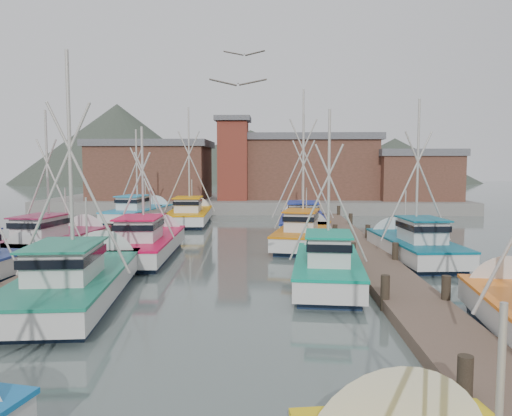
{
  "coord_description": "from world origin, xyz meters",
  "views": [
    {
      "loc": [
        2.33,
        -18.43,
        4.87
      ],
      "look_at": [
        1.33,
        7.45,
        2.6
      ],
      "focal_mm": 35.0,
      "sensor_mm": 36.0,
      "label": 1
    }
  ],
  "objects_px": {
    "lookout_tower": "(233,158)",
    "boat_4": "(80,279)",
    "boat_12": "(191,215)",
    "boat_8": "(147,243)"
  },
  "relations": [
    {
      "from": "lookout_tower",
      "to": "boat_4",
      "type": "relative_size",
      "value": 0.83
    },
    {
      "from": "boat_4",
      "to": "boat_12",
      "type": "relative_size",
      "value": 0.99
    },
    {
      "from": "lookout_tower",
      "to": "boat_8",
      "type": "xyz_separation_m",
      "value": [
        -2.51,
        -25.32,
        -4.87
      ]
    },
    {
      "from": "lookout_tower",
      "to": "boat_8",
      "type": "height_order",
      "value": "lookout_tower"
    },
    {
      "from": "boat_8",
      "to": "boat_12",
      "type": "relative_size",
      "value": 0.95
    },
    {
      "from": "boat_4",
      "to": "boat_8",
      "type": "height_order",
      "value": "boat_4"
    },
    {
      "from": "boat_8",
      "to": "boat_12",
      "type": "distance_m",
      "value": 15.04
    },
    {
      "from": "boat_12",
      "to": "boat_4",
      "type": "bearing_deg",
      "value": -93.44
    },
    {
      "from": "lookout_tower",
      "to": "boat_12",
      "type": "height_order",
      "value": "lookout_tower"
    },
    {
      "from": "boat_4",
      "to": "boat_12",
      "type": "xyz_separation_m",
      "value": [
        0.06,
        23.52,
        0.0
      ]
    }
  ]
}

